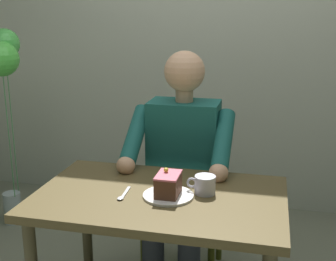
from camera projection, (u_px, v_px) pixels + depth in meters
name	position (u px, v px, depth m)	size (l,w,h in m)	color
cafe_rear_panel	(215.00, 3.00, 3.13)	(6.40, 0.12, 3.00)	beige
dining_table	(160.00, 214.00, 1.87)	(1.04, 0.65, 0.70)	brown
chair	(187.00, 185.00, 2.47)	(0.42, 0.42, 0.90)	#4F5416
seated_person	(181.00, 169.00, 2.27)	(0.53, 0.58, 1.25)	#195A54
dessert_plate	(168.00, 195.00, 1.82)	(0.21, 0.21, 0.01)	white
cake_slice	(168.00, 184.00, 1.81)	(0.09, 0.13, 0.11)	#563222
coffee_cup	(205.00, 184.00, 1.84)	(0.12, 0.09, 0.08)	silver
dessert_spoon	(123.00, 195.00, 1.82)	(0.03, 0.14, 0.01)	silver
balloon_display	(4.00, 78.00, 2.84)	(0.24, 0.31, 1.34)	#B2C1C6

